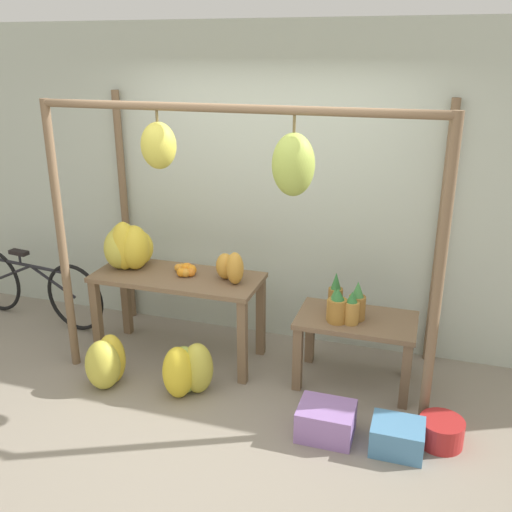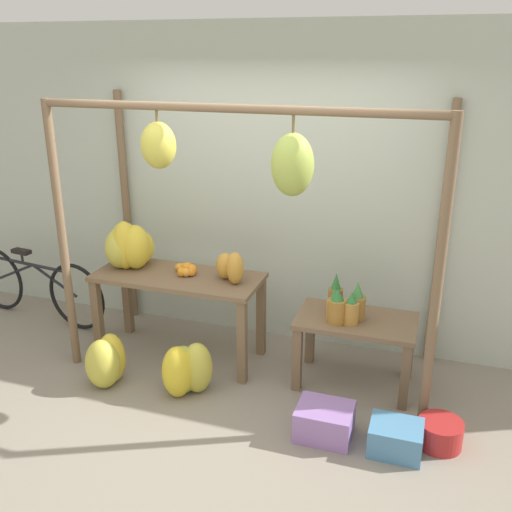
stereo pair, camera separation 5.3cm
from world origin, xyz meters
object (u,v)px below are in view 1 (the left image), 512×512
pineapple_cluster (343,304)px  blue_bucket (441,432)px  papaya_pile (230,267)px  fruit_crate_purple (397,437)px  fruit_crate_white (326,421)px  banana_pile_ground_right (186,371)px  orange_pile (186,269)px  parked_bicycle (33,287)px  banana_pile_ground_left (105,366)px  banana_pile_on_table (128,247)px

pineapple_cluster → blue_bucket: 1.14m
papaya_pile → pineapple_cluster: bearing=-2.6°
blue_bucket → papaya_pile: papaya_pile is taller
pineapple_cluster → fruit_crate_purple: size_ratio=0.96×
fruit_crate_white → blue_bucket: bearing=11.0°
pineapple_cluster → banana_pile_ground_right: (-1.13, -0.50, -0.51)m
orange_pile → fruit_crate_purple: 2.14m
blue_bucket → fruit_crate_purple: size_ratio=0.87×
parked_bicycle → papaya_pile: 2.24m
papaya_pile → fruit_crate_purple: (1.46, -0.74, -0.78)m
orange_pile → pineapple_cluster: pineapple_cluster is taller
pineapple_cluster → banana_pile_ground_left: bearing=-161.3°
banana_pile_ground_right → blue_bucket: (1.92, -0.04, -0.10)m
orange_pile → fruit_crate_purple: size_ratio=0.62×
orange_pile → parked_bicycle: size_ratio=0.13×
orange_pile → papaya_pile: (0.41, -0.03, 0.08)m
banana_pile_ground_right → papaya_pile: 0.90m
fruit_crate_purple → papaya_pile: bearing=153.0°
pineapple_cluster → parked_bicycle: bearing=175.4°
banana_pile_on_table → papaya_pile: 0.95m
banana_pile_on_table → parked_bicycle: 1.36m
banana_pile_on_table → blue_bucket: bearing=-12.8°
banana_pile_on_table → orange_pile: bearing=0.5°
parked_bicycle → banana_pile_ground_right: bearing=-20.9°
fruit_crate_white → fruit_crate_purple: (0.49, -0.01, -0.01)m
papaya_pile → blue_bucket: bearing=-18.5°
banana_pile_ground_left → banana_pile_ground_right: 0.67m
banana_pile_on_table → fruit_crate_white: size_ratio=1.15×
orange_pile → parked_bicycle: bearing=174.3°
fruit_crate_white → papaya_pile: (-0.97, 0.73, 0.77)m
papaya_pile → fruit_crate_purple: papaya_pile is taller
banana_pile_ground_right → banana_pile_on_table: bearing=143.2°
banana_pile_ground_left → fruit_crate_white: 1.81m
orange_pile → fruit_crate_purple: bearing=-22.6°
banana_pile_ground_right → fruit_crate_white: bearing=-9.2°
parked_bicycle → fruit_crate_purple: (3.62, -0.95, -0.25)m
banana_pile_ground_right → orange_pile: bearing=111.9°
blue_bucket → papaya_pile: size_ratio=0.92×
banana_pile_ground_right → fruit_crate_white: 1.17m
banana_pile_ground_left → papaya_pile: (0.84, 0.65, 0.70)m
blue_bucket → fruit_crate_white: bearing=-169.0°
orange_pile → papaya_pile: 0.42m
banana_pile_on_table → fruit_crate_purple: 2.67m
banana_pile_on_table → banana_pile_ground_right: banana_pile_on_table is taller
banana_pile_ground_right → fruit_crate_white: banana_pile_ground_right is taller
banana_pile_ground_left → blue_bucket: 2.59m
blue_bucket → fruit_crate_purple: bearing=-150.0°
banana_pile_ground_right → fruit_crate_purple: banana_pile_ground_right is taller
banana_pile_on_table → banana_pile_ground_left: size_ratio=1.03×
banana_pile_ground_right → papaya_pile: bearing=71.5°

